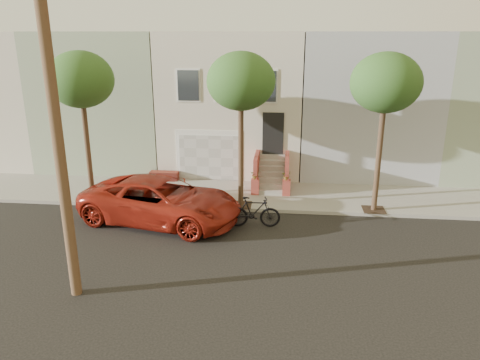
# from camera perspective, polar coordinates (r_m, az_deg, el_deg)

# --- Properties ---
(ground) EXTENTS (90.00, 90.00, 0.00)m
(ground) POSITION_cam_1_polar(r_m,az_deg,el_deg) (16.05, -4.90, -8.43)
(ground) COLOR black
(ground) RESTS_ON ground
(sidewalk) EXTENTS (40.00, 3.70, 0.15)m
(sidewalk) POSITION_cam_1_polar(r_m,az_deg,el_deg) (20.89, -2.23, -1.78)
(sidewalk) COLOR gray
(sidewalk) RESTS_ON ground
(house_row) EXTENTS (33.10, 11.70, 7.00)m
(house_row) POSITION_cam_1_polar(r_m,az_deg,el_deg) (25.70, -0.48, 10.16)
(house_row) COLOR #BFB6A3
(house_row) RESTS_ON sidewalk
(tree_left) EXTENTS (2.70, 2.57, 6.30)m
(tree_left) POSITION_cam_1_polar(r_m,az_deg,el_deg) (19.93, -19.23, 11.61)
(tree_left) COLOR #2D2116
(tree_left) RESTS_ON sidewalk
(tree_mid) EXTENTS (2.70, 2.57, 6.30)m
(tree_mid) POSITION_cam_1_polar(r_m,az_deg,el_deg) (18.21, 0.12, 12.08)
(tree_mid) COLOR #2D2116
(tree_mid) RESTS_ON sidewalk
(tree_right) EXTENTS (2.70, 2.57, 6.30)m
(tree_right) POSITION_cam_1_polar(r_m,az_deg,el_deg) (18.49, 17.69, 11.34)
(tree_right) COLOR #2D2116
(tree_right) RESTS_ON sidewalk
(pickup_truck) EXTENTS (6.76, 4.18, 1.74)m
(pickup_truck) POSITION_cam_1_polar(r_m,az_deg,el_deg) (18.06, -9.78, -2.55)
(pickup_truck) COLOR maroon
(pickup_truck) RESTS_ON ground
(motorcycle) EXTENTS (2.04, 0.67, 1.21)m
(motorcycle) POSITION_cam_1_polar(r_m,az_deg,el_deg) (17.44, 1.75, -3.99)
(motorcycle) COLOR black
(motorcycle) RESTS_ON ground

